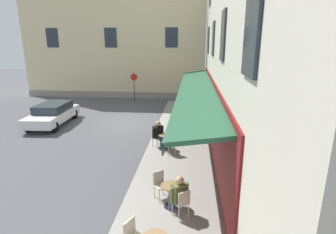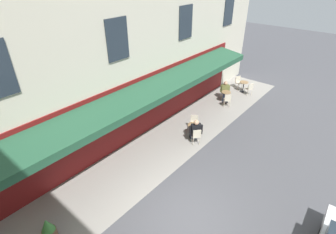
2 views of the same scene
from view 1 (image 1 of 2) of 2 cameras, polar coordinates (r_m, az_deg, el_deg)
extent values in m
plane|color=#4C4C51|center=(17.11, -8.20, -1.26)|extent=(70.00, 70.00, 0.00)
cube|color=gray|center=(13.58, 2.71, -5.62)|extent=(20.50, 3.20, 0.01)
cube|color=maroon|center=(13.36, 9.59, 1.01)|extent=(16.00, 0.06, 3.20)
cube|color=#235138|center=(13.07, 6.23, 6.42)|extent=(15.00, 1.70, 0.36)
cube|color=#235138|center=(13.12, 2.56, 5.51)|extent=(15.00, 0.04, 0.28)
cube|color=#232D38|center=(5.01, 17.85, 18.16)|extent=(1.10, 0.06, 1.70)
cube|color=#232D38|center=(9.62, 11.92, 16.98)|extent=(1.10, 0.06, 1.70)
cube|color=#232D38|center=(14.27, 9.86, 16.53)|extent=(1.10, 0.06, 1.70)
cube|color=#232D38|center=(18.93, 8.81, 16.29)|extent=(1.10, 0.06, 1.70)
cube|color=beige|center=(29.96, -9.62, 20.35)|extent=(10.00, 17.00, 15.00)
cube|color=gray|center=(25.40, -11.79, 4.81)|extent=(0.12, 17.00, 0.60)
cube|color=#232D38|center=(23.95, 0.77, 17.00)|extent=(0.06, 1.10, 1.70)
cube|color=#232D38|center=(25.01, -12.46, 16.60)|extent=(0.06, 1.10, 1.70)
cube|color=#232D38|center=(27.16, -24.01, 15.55)|extent=(0.06, 1.10, 1.70)
cube|color=gray|center=(23.02, 5.91, 3.38)|extent=(2.40, 1.40, 0.15)
cube|color=gray|center=(22.99, 6.80, 3.72)|extent=(2.40, 1.05, 0.30)
cube|color=gray|center=(22.97, 7.68, 4.07)|extent=(2.40, 0.70, 0.45)
cylinder|color=black|center=(8.64, 0.49, -18.92)|extent=(0.40, 0.40, 0.03)
cylinder|color=black|center=(8.45, 0.50, -17.00)|extent=(0.06, 0.06, 0.72)
cylinder|color=#99754C|center=(8.26, 0.50, -14.81)|extent=(0.60, 0.60, 0.03)
cylinder|color=beige|center=(8.72, -1.91, -16.93)|extent=(0.03, 0.03, 0.45)
cylinder|color=beige|center=(8.87, 0.06, -16.30)|extent=(0.03, 0.03, 0.45)
cylinder|color=beige|center=(8.97, -3.06, -15.93)|extent=(0.03, 0.03, 0.45)
cylinder|color=beige|center=(9.12, -1.13, -15.34)|extent=(0.03, 0.03, 0.45)
cube|color=beige|center=(8.79, -1.52, -14.76)|extent=(0.56, 0.56, 0.04)
cube|color=beige|center=(8.82, -2.15, -12.97)|extent=(0.28, 0.34, 0.42)
cylinder|color=beige|center=(8.35, 3.02, -18.61)|extent=(0.03, 0.03, 0.45)
cylinder|color=beige|center=(8.19, 0.97, -19.35)|extent=(0.03, 0.03, 0.45)
cylinder|color=beige|center=(8.12, 4.50, -19.72)|extent=(0.03, 0.03, 0.45)
cylinder|color=beige|center=(7.96, 2.40, -20.52)|extent=(0.03, 0.03, 0.45)
cube|color=beige|center=(8.01, 2.75, -18.11)|extent=(0.56, 0.56, 0.04)
cube|color=beige|center=(7.77, 3.57, -17.30)|extent=(0.28, 0.34, 0.42)
cylinder|color=black|center=(12.73, -0.70, -7.03)|extent=(0.40, 0.40, 0.03)
cylinder|color=black|center=(12.60, -0.70, -5.58)|extent=(0.06, 0.06, 0.72)
cylinder|color=#99754C|center=(12.47, -0.71, -3.98)|extent=(0.60, 0.60, 0.03)
cylinder|color=beige|center=(12.81, -2.42, -5.88)|extent=(0.03, 0.03, 0.45)
cylinder|color=beige|center=(13.02, -1.29, -5.51)|extent=(0.03, 0.03, 0.45)
cylinder|color=beige|center=(13.05, -3.40, -5.48)|extent=(0.03, 0.03, 0.45)
cylinder|color=beige|center=(13.26, -2.27, -5.12)|extent=(0.03, 0.03, 0.45)
cube|color=beige|center=(12.95, -2.36, -4.49)|extent=(0.56, 0.56, 0.04)
cube|color=beige|center=(13.00, -2.89, -3.33)|extent=(0.33, 0.29, 0.42)
cylinder|color=beige|center=(12.41, 0.78, -6.61)|extent=(0.03, 0.03, 0.45)
cylinder|color=beige|center=(12.27, -0.65, -6.87)|extent=(0.03, 0.03, 0.45)
cylinder|color=beige|center=(12.13, 1.51, -7.15)|extent=(0.03, 0.03, 0.45)
cylinder|color=beige|center=(11.99, 0.06, -7.43)|extent=(0.03, 0.03, 0.45)
cube|color=beige|center=(12.10, 0.43, -5.94)|extent=(0.55, 0.55, 0.04)
cube|color=beige|center=(11.87, 0.82, -5.20)|extent=(0.24, 0.36, 0.42)
cube|color=beige|center=(6.81, -8.43, -22.80)|extent=(0.38, 0.21, 0.42)
cylinder|color=navy|center=(8.45, 1.68, -18.05)|extent=(0.14, 0.14, 0.47)
cylinder|color=navy|center=(8.20, 2.35, -17.09)|extent=(0.35, 0.32, 0.15)
cylinder|color=navy|center=(8.36, 0.62, -18.42)|extent=(0.14, 0.14, 0.47)
cylinder|color=navy|center=(8.11, 1.27, -17.46)|extent=(0.35, 0.32, 0.15)
cube|color=olive|center=(7.90, 2.51, -16.13)|extent=(0.48, 0.51, 0.55)
sphere|color=tan|center=(7.70, 2.55, -13.64)|extent=(0.24, 0.24, 0.24)
cylinder|color=olive|center=(8.04, 4.17, -15.66)|extent=(0.10, 0.10, 0.48)
cylinder|color=olive|center=(7.77, 0.78, -16.82)|extent=(0.10, 0.10, 0.48)
cylinder|color=navy|center=(12.69, -1.46, -6.04)|extent=(0.16, 0.16, 0.47)
cylinder|color=navy|center=(12.72, -1.99, -4.77)|extent=(0.35, 0.37, 0.16)
cylinder|color=navy|center=(12.81, -0.82, -5.83)|extent=(0.16, 0.16, 0.47)
cylinder|color=navy|center=(12.84, -1.35, -4.56)|extent=(0.35, 0.37, 0.16)
cube|color=black|center=(12.80, -2.20, -3.23)|extent=(0.55, 0.53, 0.59)
sphere|color=tan|center=(12.67, -2.22, -1.42)|extent=(0.26, 0.26, 0.26)
cylinder|color=black|center=(12.63, -3.20, -3.60)|extent=(0.10, 0.10, 0.52)
cylinder|color=black|center=(12.99, -1.22, -3.02)|extent=(0.10, 0.10, 0.52)
cylinder|color=black|center=(23.35, -7.40, 6.57)|extent=(0.05, 0.05, 2.60)
cylinder|color=#192899|center=(23.20, -7.47, 8.63)|extent=(0.17, 0.54, 0.56)
cylinder|color=red|center=(23.18, -7.46, 8.62)|extent=(0.17, 0.57, 0.59)
cylinder|color=brown|center=(21.44, 2.51, 2.93)|extent=(0.35, 0.35, 0.43)
cone|color=#23562D|center=(21.32, 2.53, 4.50)|extent=(0.33, 0.33, 0.77)
cylinder|color=brown|center=(23.06, 3.26, 3.63)|extent=(0.40, 0.40, 0.28)
cone|color=#23562D|center=(22.96, 3.28, 4.80)|extent=(0.38, 0.38, 0.67)
cylinder|color=#2D2D33|center=(21.56, 6.22, 2.94)|extent=(0.43, 0.43, 0.44)
sphere|color=#2D6B33|center=(21.46, 6.25, 4.22)|extent=(0.64, 0.64, 0.64)
cylinder|color=brown|center=(20.06, 2.52, 1.93)|extent=(0.46, 0.46, 0.35)
cone|color=#3D7A38|center=(19.96, 2.54, 3.10)|extent=(0.44, 0.44, 0.49)
cube|color=silver|center=(17.95, -23.93, 0.25)|extent=(4.38, 1.99, 0.55)
cube|color=#232D38|center=(18.01, -23.83, 1.99)|extent=(2.48, 1.71, 0.48)
cylinder|color=black|center=(17.20, -28.33, -1.89)|extent=(0.60, 0.20, 0.60)
cylinder|color=black|center=(16.43, -23.54, -2.05)|extent=(0.60, 0.20, 0.60)
cylinder|color=black|center=(19.63, -24.09, 0.62)|extent=(0.60, 0.20, 0.60)
cylinder|color=black|center=(18.96, -19.77, 0.58)|extent=(0.60, 0.20, 0.60)
camera|label=2|loc=(22.51, -15.00, 22.65)|focal=27.58mm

